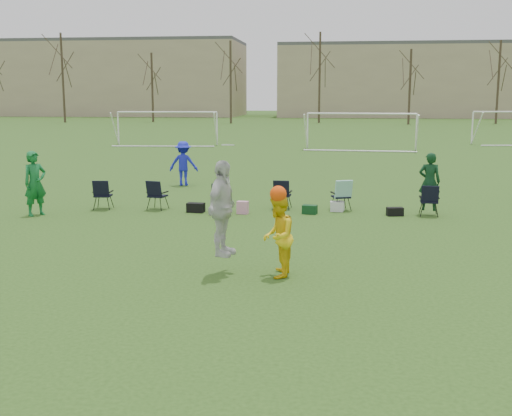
# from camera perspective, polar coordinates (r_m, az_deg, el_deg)

# --- Properties ---
(ground) EXTENTS (260.00, 260.00, 0.00)m
(ground) POSITION_cam_1_polar(r_m,az_deg,el_deg) (12.98, -3.82, -6.63)
(ground) COLOR #2A4B17
(ground) RESTS_ON ground
(fielder_green_near) EXTENTS (0.82, 0.87, 2.01)m
(fielder_green_near) POSITION_cam_1_polar(r_m,az_deg,el_deg) (20.96, -19.04, 2.08)
(fielder_green_near) COLOR #12672D
(fielder_green_near) RESTS_ON ground
(fielder_blue) EXTENTS (1.21, 0.73, 1.82)m
(fielder_blue) POSITION_cam_1_polar(r_m,az_deg,el_deg) (26.54, -6.47, 3.95)
(fielder_blue) COLOR #1A21C6
(fielder_blue) RESTS_ON ground
(center_contest) EXTENTS (1.87, 1.25, 2.74)m
(center_contest) POSITION_cam_1_polar(r_m,az_deg,el_deg) (13.19, -0.77, -1.10)
(center_contest) COLOR silver
(center_contest) RESTS_ON ground
(sideline_setup) EXTENTS (11.13, 1.65, 1.95)m
(sideline_setup) POSITION_cam_1_polar(r_m,az_deg,el_deg) (20.51, 2.88, 1.21)
(sideline_setup) COLOR #0E331A
(sideline_setup) RESTS_ON ground
(goal_left) EXTENTS (7.39, 0.76, 2.46)m
(goal_left) POSITION_cam_1_polar(r_m,az_deg,el_deg) (47.86, -7.90, 7.88)
(goal_left) COLOR white
(goal_left) RESTS_ON ground
(goal_mid) EXTENTS (7.40, 0.63, 2.46)m
(goal_mid) POSITION_cam_1_polar(r_m,az_deg,el_deg) (44.26, 9.35, 7.66)
(goal_mid) COLOR white
(goal_mid) RESTS_ON ground
(tree_line) EXTENTS (110.28, 3.28, 11.40)m
(tree_line) POSITION_cam_1_polar(r_m,az_deg,el_deg) (82.08, 5.80, 11.04)
(tree_line) COLOR #382B21
(tree_line) RESTS_ON ground
(building_row) EXTENTS (126.00, 16.00, 13.00)m
(building_row) POSITION_cam_1_polar(r_m,az_deg,el_deg) (108.30, 9.68, 11.20)
(building_row) COLOR tan
(building_row) RESTS_ON ground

